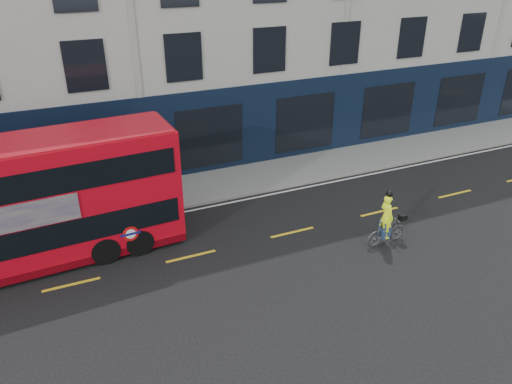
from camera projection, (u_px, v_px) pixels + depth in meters
ground at (205, 280)px, 16.24m from camera, size 120.00×120.00×0.00m
pavement at (157, 195)px, 21.53m from camera, size 60.00×3.00×0.12m
kerb at (166, 211)px, 20.30m from camera, size 60.00×0.12×0.13m
road_edge_line at (168, 215)px, 20.08m from camera, size 58.00×0.10×0.01m
lane_dashes at (191, 256)px, 17.47m from camera, size 58.00×0.12×0.01m
bus at (12, 207)px, 16.02m from camera, size 10.94×3.05×4.36m
cyclist at (386, 226)px, 17.89m from camera, size 1.67×0.62×2.18m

